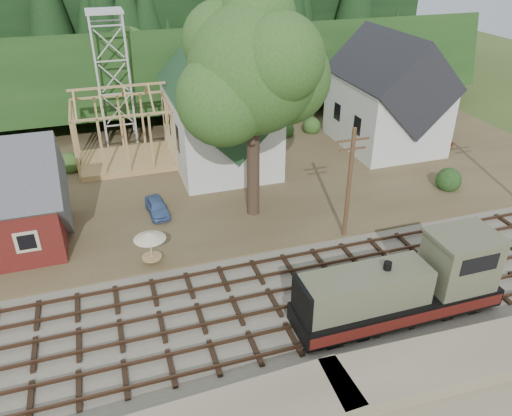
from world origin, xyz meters
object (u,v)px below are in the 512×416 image
object	(u,v)px
car_red	(432,142)
patio_set	(150,237)
car_blue	(157,207)
locomotive	(406,287)

from	to	relation	value
car_red	patio_set	bearing A→B (deg)	101.49
car_blue	patio_set	world-z (taller)	patio_set
locomotive	car_blue	xyz separation A→B (m)	(-11.11, 14.98, -1.16)
car_red	patio_set	distance (m)	29.75
locomotive	patio_set	bearing A→B (deg)	143.92
locomotive	patio_set	xyz separation A→B (m)	(-12.31, 8.97, 0.14)
patio_set	locomotive	bearing A→B (deg)	-36.08
locomotive	car_red	distance (m)	24.91
car_blue	patio_set	bearing A→B (deg)	-105.99
car_blue	patio_set	xyz separation A→B (m)	(-1.20, -6.01, 1.30)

